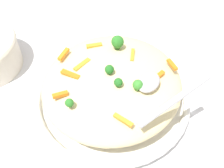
{
  "coord_description": "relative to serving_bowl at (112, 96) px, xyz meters",
  "views": [
    {
      "loc": [
        0.3,
        0.2,
        0.49
      ],
      "look_at": [
        0.0,
        0.0,
        0.06
      ],
      "focal_mm": 40.94,
      "sensor_mm": 36.0,
      "label": 1
    }
  ],
  "objects": [
    {
      "name": "carrot_piece_2",
      "position": [
        0.1,
        -0.05,
        0.08
      ],
      "size": [
        0.03,
        0.02,
        0.01
      ],
      "primitive_type": "cube",
      "rotation": [
        0.0,
        0.0,
        5.63
      ],
      "color": "orange",
      "rests_on": "pasta_mound"
    },
    {
      "name": "carrot_piece_4",
      "position": [
        0.05,
        -0.07,
        0.08
      ],
      "size": [
        0.02,
        0.04,
        0.01
      ],
      "primitive_type": "cube",
      "rotation": [
        0.0,
        0.0,
        1.68
      ],
      "color": "orange",
      "rests_on": "pasta_mound"
    },
    {
      "name": "carrot_piece_1",
      "position": [
        0.08,
        0.08,
        0.08
      ],
      "size": [
        0.01,
        0.04,
        0.01
      ],
      "primitive_type": "cube",
      "rotation": [
        0.0,
        0.0,
        1.53
      ],
      "color": "orange",
      "rests_on": "pasta_mound"
    },
    {
      "name": "serving_spoon",
      "position": [
        0.0,
        0.1,
        0.1
      ],
      "size": [
        0.14,
        0.12,
        0.06
      ],
      "color": "#B7B7BC",
      "rests_on": "pasta_mound"
    },
    {
      "name": "carrot_piece_3",
      "position": [
        -0.09,
        0.09,
        0.08
      ],
      "size": [
        0.02,
        0.03,
        0.01
      ],
      "primitive_type": "cube",
      "rotation": [
        0.0,
        0.0,
        4.14
      ],
      "color": "orange",
      "rests_on": "pasta_mound"
    },
    {
      "name": "serving_bowl",
      "position": [
        0.0,
        0.0,
        0.0
      ],
      "size": [
        0.36,
        0.36,
        0.04
      ],
      "color": "white",
      "rests_on": "ground_plane"
    },
    {
      "name": "ground_plane",
      "position": [
        0.0,
        0.0,
        -0.02
      ],
      "size": [
        2.4,
        2.4,
        0.0
      ],
      "primitive_type": "plane",
      "color": "silver"
    },
    {
      "name": "broccoli_floret_0",
      "position": [
        0.01,
        0.0,
        0.1
      ],
      "size": [
        0.02,
        0.02,
        0.02
      ],
      "color": "#205B1C",
      "rests_on": "pasta_mound"
    },
    {
      "name": "broccoli_floret_4",
      "position": [
        0.03,
        0.03,
        0.1
      ],
      "size": [
        0.02,
        0.02,
        0.02
      ],
      "color": "#205B1C",
      "rests_on": "pasta_mound"
    },
    {
      "name": "broccoli_floret_1",
      "position": [
        0.01,
        0.07,
        0.1
      ],
      "size": [
        0.02,
        0.02,
        0.02
      ],
      "color": "#377928",
      "rests_on": "pasta_mound"
    },
    {
      "name": "broccoli_floret_2",
      "position": [
        -0.07,
        -0.03,
        0.1
      ],
      "size": [
        0.03,
        0.03,
        0.03
      ],
      "color": "#296820",
      "rests_on": "pasta_mound"
    },
    {
      "name": "carrot_piece_5",
      "position": [
        -0.04,
        0.08,
        0.08
      ],
      "size": [
        0.04,
        0.02,
        0.01
      ],
      "primitive_type": "cube",
      "rotation": [
        0.0,
        0.0,
        2.94
      ],
      "color": "orange",
      "rests_on": "pasta_mound"
    },
    {
      "name": "broccoli_floret_3",
      "position": [
        0.11,
        -0.02,
        0.09
      ],
      "size": [
        0.02,
        0.02,
        0.02
      ],
      "color": "#296820",
      "rests_on": "pasta_mound"
    },
    {
      "name": "carrot_piece_8",
      "position": [
        -0.05,
        -0.08,
        0.08
      ],
      "size": [
        0.03,
        0.03,
        0.01
      ],
      "primitive_type": "cube",
      "rotation": [
        0.0,
        0.0,
        2.38
      ],
      "color": "orange",
      "rests_on": "pasta_mound"
    },
    {
      "name": "carrot_piece_0",
      "position": [
        0.02,
        -0.06,
        0.08
      ],
      "size": [
        0.04,
        0.01,
        0.01
      ],
      "primitive_type": "cube",
      "rotation": [
        0.0,
        0.0,
        6.15
      ],
      "color": "orange",
      "rests_on": "pasta_mound"
    },
    {
      "name": "carrot_piece_7",
      "position": [
        0.02,
        -0.12,
        0.08
      ],
      "size": [
        0.04,
        0.02,
        0.01
      ],
      "primitive_type": "cube",
      "rotation": [
        0.0,
        0.0,
        0.19
      ],
      "color": "orange",
      "rests_on": "pasta_mound"
    },
    {
      "name": "carrot_piece_6",
      "position": [
        -0.07,
        0.01,
        0.08
      ],
      "size": [
        0.04,
        0.02,
        0.01
      ],
      "primitive_type": "cube",
      "rotation": [
        0.0,
        0.0,
        0.47
      ],
      "color": "orange",
      "rests_on": "pasta_mound"
    },
    {
      "name": "pasta_mound",
      "position": [
        0.0,
        0.0,
        0.05
      ],
      "size": [
        0.31,
        0.3,
        0.08
      ],
      "primitive_type": "ellipsoid",
      "color": "beige",
      "rests_on": "serving_bowl"
    }
  ]
}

